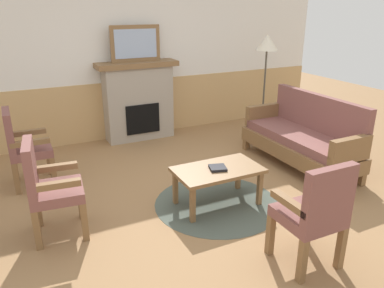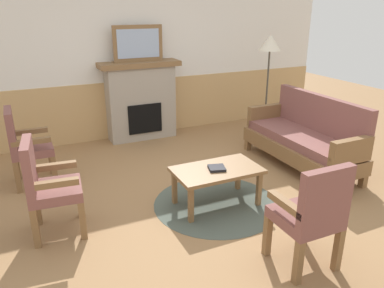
% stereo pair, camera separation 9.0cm
% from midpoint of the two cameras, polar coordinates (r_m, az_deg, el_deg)
% --- Properties ---
extents(ground_plane, '(14.00, 14.00, 0.00)m').
position_cam_midpoint_polar(ground_plane, '(4.50, 1.41, -7.99)').
color(ground_plane, '#997047').
extents(wall_back, '(7.20, 0.14, 2.70)m').
position_cam_midpoint_polar(wall_back, '(6.42, -9.55, 12.75)').
color(wall_back, white).
rests_on(wall_back, ground_plane).
extents(fireplace, '(1.30, 0.44, 1.28)m').
position_cam_midpoint_polar(fireplace, '(6.31, -8.52, 6.57)').
color(fireplace, '#A39989').
rests_on(fireplace, ground_plane).
extents(framed_picture, '(0.80, 0.04, 0.56)m').
position_cam_midpoint_polar(framed_picture, '(6.16, -8.98, 14.79)').
color(framed_picture, brown).
rests_on(framed_picture, fireplace).
extents(couch, '(0.70, 1.80, 0.98)m').
position_cam_midpoint_polar(couch, '(5.42, 15.94, 0.85)').
color(couch, brown).
rests_on(couch, ground_plane).
extents(coffee_table, '(0.96, 0.56, 0.44)m').
position_cam_midpoint_polar(coffee_table, '(4.19, 3.30, -4.39)').
color(coffee_table, brown).
rests_on(coffee_table, ground_plane).
extents(round_rug, '(1.42, 1.42, 0.01)m').
position_cam_midpoint_polar(round_rug, '(4.36, 3.20, -8.95)').
color(round_rug, '#4C564C').
rests_on(round_rug, ground_plane).
extents(book_on_table, '(0.22, 0.22, 0.03)m').
position_cam_midpoint_polar(book_on_table, '(4.14, 3.29, -3.63)').
color(book_on_table, black).
rests_on(book_on_table, coffee_table).
extents(armchair_near_fireplace, '(0.53, 0.53, 0.98)m').
position_cam_midpoint_polar(armchair_near_fireplace, '(3.84, -21.61, -5.78)').
color(armchair_near_fireplace, brown).
rests_on(armchair_near_fireplace, ground_plane).
extents(armchair_by_window_left, '(0.48, 0.48, 0.98)m').
position_cam_midpoint_polar(armchair_by_window_left, '(5.02, -24.66, -0.09)').
color(armchair_by_window_left, brown).
rests_on(armchair_by_window_left, ground_plane).
extents(armchair_front_left, '(0.48, 0.48, 0.98)m').
position_cam_midpoint_polar(armchair_front_left, '(3.30, 17.36, -9.62)').
color(armchair_front_left, brown).
rests_on(armchair_front_left, ground_plane).
extents(floor_lamp_by_couch, '(0.36, 0.36, 1.68)m').
position_cam_midpoint_polar(floor_lamp_by_couch, '(6.45, 10.86, 13.95)').
color(floor_lamp_by_couch, '#332D28').
rests_on(floor_lamp_by_couch, ground_plane).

